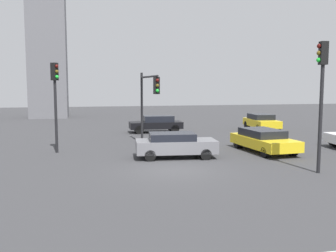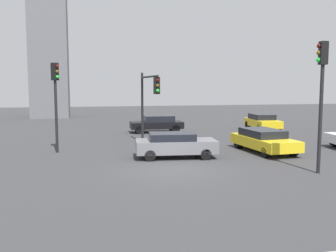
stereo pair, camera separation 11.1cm
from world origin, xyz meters
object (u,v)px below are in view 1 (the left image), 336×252
Objects in this scene: traffic_light_1 at (55,90)px; traffic_light_2 at (149,93)px; traffic_light_0 at (322,83)px; car_3 at (157,123)px; car_1 at (175,144)px; car_4 at (261,122)px; car_5 at (263,140)px.

traffic_light_1 reaches higher than traffic_light_2.
traffic_light_0 reaches higher than traffic_light_1.
car_3 is (7.45, 8.03, -2.87)m from traffic_light_1.
traffic_light_0 is 7.98m from car_1.
car_3 is (-4.33, 15.89, -3.26)m from traffic_light_0.
traffic_light_1 is at bearing -61.99° from car_4.
traffic_light_0 is at bearing 11.19° from traffic_light_1.
traffic_light_0 is at bearing -5.73° from car_5.
traffic_light_0 reaches higher than car_1.
car_3 is 9.27m from car_4.
traffic_light_0 is 10.78m from traffic_light_2.
traffic_light_2 is (-6.17, 8.81, -0.60)m from traffic_light_0.
traffic_light_1 reaches higher than car_4.
car_1 is 1.02× the size of car_3.
car_4 is (16.71, 7.54, -2.86)m from traffic_light_1.
car_4 reaches higher than car_3.
car_3 is (1.08, 11.02, 0.02)m from car_1.
traffic_light_2 is at bearing -55.63° from car_4.
car_1 is 14.76m from car_4.
car_5 is (-4.81, -9.88, -0.06)m from car_4.
car_1 is (-5.41, 4.86, -3.28)m from traffic_light_0.
car_1 is 5.57m from car_5.
traffic_light_1 is 7.61m from car_1.
car_3 reaches higher than car_5.
traffic_light_2 reaches higher than car_3.
car_3 is at bearing 90.01° from car_1.
traffic_light_2 is at bearing 106.48° from car_1.
traffic_light_2 is at bearing 76.53° from car_3.
traffic_light_0 is 14.16m from traffic_light_1.
traffic_light_2 is (5.61, 0.96, -0.21)m from traffic_light_1.
car_5 is at bearing 33.75° from traffic_light_1.
car_5 is (6.29, -3.30, -2.70)m from traffic_light_2.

